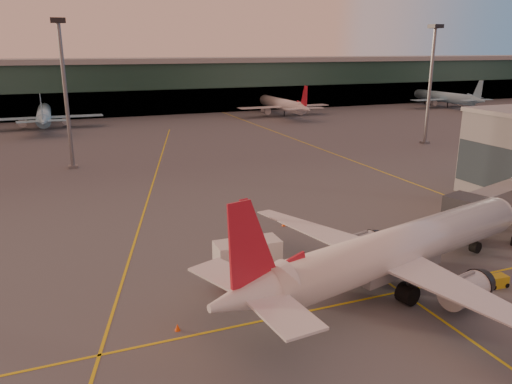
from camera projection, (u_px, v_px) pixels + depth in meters
name	position (u px, v px, depth m)	size (l,w,h in m)	color
ground	(388.00, 332.00, 37.97)	(600.00, 600.00, 0.00)	#4C4F54
taxi_markings	(168.00, 191.00, 75.07)	(100.12, 173.00, 0.01)	yellow
terminal	(126.00, 86.00, 162.06)	(400.00, 20.00, 17.60)	#19382D
mast_west_near	(64.00, 84.00, 85.62)	(2.40, 2.40, 25.60)	slate
mast_east_near	(431.00, 76.00, 108.71)	(2.40, 2.40, 25.60)	slate
distant_aircraft_row	(176.00, 121.00, 147.12)	(350.00, 34.00, 13.00)	#82BDDA
main_airplane	(393.00, 252.00, 43.71)	(36.46, 33.20, 11.14)	white
jet_bridge	(508.00, 197.00, 58.87)	(20.53, 8.82, 5.62)	slate
catering_truck	(248.00, 261.00, 44.35)	(5.80, 2.69, 4.47)	maroon
gpu_cart	(497.00, 281.00, 45.02)	(1.90, 1.23, 1.07)	gold
cone_tail	(177.00, 327.00, 38.09)	(0.44, 0.44, 0.56)	#FB520D
cone_wing_left	(284.00, 224.00, 60.47)	(0.48, 0.48, 0.61)	#FB520D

